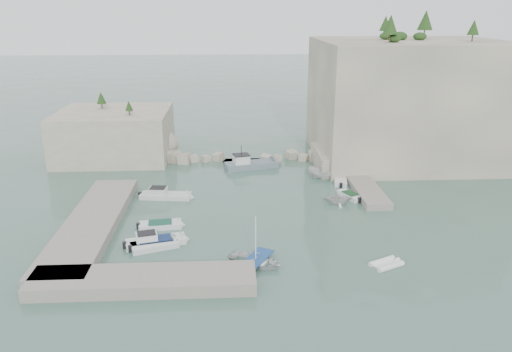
{
  "coord_description": "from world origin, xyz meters",
  "views": [
    {
      "loc": [
        -2.83,
        -48.07,
        21.25
      ],
      "look_at": [
        0.0,
        6.0,
        3.0
      ],
      "focal_mm": 35.0,
      "sensor_mm": 36.0,
      "label": 1
    }
  ],
  "objects_px": {
    "motorboat_e": "(155,248)",
    "motorboat_c": "(160,227)",
    "inflatable_dinghy": "(386,266)",
    "work_boat": "(252,168)",
    "tender_east_a": "(337,204)",
    "tender_east_b": "(350,198)",
    "tender_east_c": "(340,182)",
    "tender_east_d": "(325,179)",
    "motorboat_a": "(166,198)",
    "motorboat_d": "(156,244)",
    "rowboat": "(256,264)"
  },
  "relations": [
    {
      "from": "tender_east_c",
      "to": "work_boat",
      "type": "relative_size",
      "value": 0.59
    },
    {
      "from": "tender_east_b",
      "to": "tender_east_d",
      "type": "bearing_deg",
      "value": -12.12
    },
    {
      "from": "tender_east_a",
      "to": "tender_east_b",
      "type": "height_order",
      "value": "tender_east_a"
    },
    {
      "from": "tender_east_a",
      "to": "tender_east_b",
      "type": "relative_size",
      "value": 0.82
    },
    {
      "from": "inflatable_dinghy",
      "to": "motorboat_d",
      "type": "bearing_deg",
      "value": 139.58
    },
    {
      "from": "motorboat_e",
      "to": "motorboat_c",
      "type": "relative_size",
      "value": 1.02
    },
    {
      "from": "motorboat_c",
      "to": "motorboat_a",
      "type": "bearing_deg",
      "value": 86.08
    },
    {
      "from": "motorboat_e",
      "to": "rowboat",
      "type": "xyz_separation_m",
      "value": [
        9.27,
        -3.7,
        0.0
      ]
    },
    {
      "from": "motorboat_a",
      "to": "inflatable_dinghy",
      "type": "bearing_deg",
      "value": -33.02
    },
    {
      "from": "tender_east_a",
      "to": "work_boat",
      "type": "xyz_separation_m",
      "value": [
        -9.26,
        14.0,
        0.0
      ]
    },
    {
      "from": "tender_east_a",
      "to": "motorboat_d",
      "type": "bearing_deg",
      "value": 120.52
    },
    {
      "from": "motorboat_a",
      "to": "tender_east_b",
      "type": "height_order",
      "value": "motorboat_a"
    },
    {
      "from": "motorboat_a",
      "to": "tender_east_a",
      "type": "distance_m",
      "value": 20.09
    },
    {
      "from": "rowboat",
      "to": "tender_east_b",
      "type": "distance_m",
      "value": 19.58
    },
    {
      "from": "motorboat_c",
      "to": "motorboat_a",
      "type": "xyz_separation_m",
      "value": [
        -0.45,
        8.4,
        0.0
      ]
    },
    {
      "from": "inflatable_dinghy",
      "to": "tender_east_a",
      "type": "height_order",
      "value": "tender_east_a"
    },
    {
      "from": "motorboat_d",
      "to": "motorboat_a",
      "type": "xyz_separation_m",
      "value": [
        -0.54,
        12.23,
        0.0
      ]
    },
    {
      "from": "tender_east_c",
      "to": "tender_east_d",
      "type": "distance_m",
      "value": 2.18
    },
    {
      "from": "motorboat_a",
      "to": "rowboat",
      "type": "bearing_deg",
      "value": -52.97
    },
    {
      "from": "motorboat_e",
      "to": "tender_east_a",
      "type": "bearing_deg",
      "value": 7.46
    },
    {
      "from": "tender_east_a",
      "to": "tender_east_b",
      "type": "xyz_separation_m",
      "value": [
        1.81,
        1.74,
        0.0
      ]
    },
    {
      "from": "motorboat_c",
      "to": "tender_east_d",
      "type": "bearing_deg",
      "value": 29.2
    },
    {
      "from": "motorboat_e",
      "to": "rowboat",
      "type": "distance_m",
      "value": 9.98
    },
    {
      "from": "motorboat_a",
      "to": "motorboat_d",
      "type": "bearing_deg",
      "value": -80.88
    },
    {
      "from": "motorboat_c",
      "to": "work_boat",
      "type": "xyz_separation_m",
      "value": [
        10.18,
        19.56,
        0.0
      ]
    },
    {
      "from": "tender_east_c",
      "to": "work_boat",
      "type": "bearing_deg",
      "value": 69.77
    },
    {
      "from": "motorboat_d",
      "to": "tender_east_d",
      "type": "relative_size",
      "value": 1.32
    },
    {
      "from": "tender_east_a",
      "to": "rowboat",
      "type": "bearing_deg",
      "value": 148.37
    },
    {
      "from": "inflatable_dinghy",
      "to": "tender_east_d",
      "type": "bearing_deg",
      "value": 66.33
    },
    {
      "from": "inflatable_dinghy",
      "to": "work_boat",
      "type": "height_order",
      "value": "work_boat"
    },
    {
      "from": "tender_east_b",
      "to": "motorboat_d",
      "type": "bearing_deg",
      "value": 92.92
    },
    {
      "from": "motorboat_d",
      "to": "tender_east_b",
      "type": "height_order",
      "value": "motorboat_d"
    },
    {
      "from": "motorboat_a",
      "to": "tender_east_d",
      "type": "bearing_deg",
      "value": 23.14
    },
    {
      "from": "motorboat_e",
      "to": "tender_east_b",
      "type": "relative_size",
      "value": 1.24
    },
    {
      "from": "rowboat",
      "to": "tender_east_a",
      "type": "height_order",
      "value": "tender_east_a"
    },
    {
      "from": "motorboat_c",
      "to": "rowboat",
      "type": "distance_m",
      "value": 12.43
    },
    {
      "from": "motorboat_c",
      "to": "tender_east_d",
      "type": "height_order",
      "value": "tender_east_d"
    },
    {
      "from": "motorboat_c",
      "to": "tender_east_b",
      "type": "bearing_deg",
      "value": 11.99
    },
    {
      "from": "tender_east_d",
      "to": "tender_east_c",
      "type": "bearing_deg",
      "value": -106.92
    },
    {
      "from": "tender_east_c",
      "to": "tender_east_a",
      "type": "bearing_deg",
      "value": 175.73
    },
    {
      "from": "tender_east_b",
      "to": "tender_east_c",
      "type": "xyz_separation_m",
      "value": [
        0.11,
        5.71,
        0.0
      ]
    },
    {
      "from": "tender_east_c",
      "to": "motorboat_e",
      "type": "bearing_deg",
      "value": 139.62
    },
    {
      "from": "motorboat_e",
      "to": "work_boat",
      "type": "bearing_deg",
      "value": 47.16
    },
    {
      "from": "motorboat_e",
      "to": "rowboat",
      "type": "relative_size",
      "value": 0.98
    },
    {
      "from": "motorboat_e",
      "to": "tender_east_d",
      "type": "xyz_separation_m",
      "value": [
        19.6,
        18.9,
        0.0
      ]
    },
    {
      "from": "motorboat_a",
      "to": "tender_east_c",
      "type": "height_order",
      "value": "motorboat_a"
    },
    {
      "from": "motorboat_d",
      "to": "inflatable_dinghy",
      "type": "xyz_separation_m",
      "value": [
        20.56,
        -5.24,
        0.0
      ]
    },
    {
      "from": "rowboat",
      "to": "motorboat_a",
      "type": "bearing_deg",
      "value": 60.37
    },
    {
      "from": "motorboat_d",
      "to": "tender_east_a",
      "type": "distance_m",
      "value": 21.5
    },
    {
      "from": "motorboat_c",
      "to": "tender_east_c",
      "type": "xyz_separation_m",
      "value": [
        21.35,
        13.01,
        0.0
      ]
    }
  ]
}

